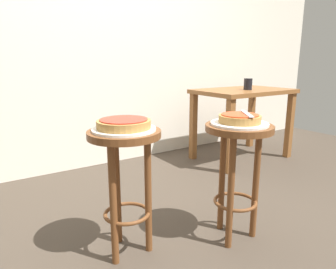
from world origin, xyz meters
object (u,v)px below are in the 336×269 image
(serving_plate_foreground, at_px, (239,124))
(pizza_middle, at_px, (124,124))
(pizza_server_knife, at_px, (247,114))
(dining_table, at_px, (243,102))
(stool_foreground, at_px, (238,157))
(pizza_foreground, at_px, (240,118))
(serving_plate_middle, at_px, (124,129))
(stool_middle, at_px, (125,165))
(cup_near_edge, at_px, (248,84))

(serving_plate_foreground, height_order, pizza_middle, pizza_middle)
(serving_plate_foreground, relative_size, pizza_middle, 1.16)
(serving_plate_foreground, distance_m, pizza_server_knife, 0.07)
(pizza_middle, xyz_separation_m, dining_table, (1.74, 0.82, -0.10))
(stool_foreground, distance_m, serving_plate_foreground, 0.18)
(serving_plate_foreground, height_order, dining_table, dining_table)
(pizza_foreground, xyz_separation_m, dining_table, (1.16, 1.04, -0.10))
(serving_plate_foreground, bearing_deg, serving_plate_middle, 159.23)
(serving_plate_middle, height_order, pizza_server_knife, pizza_server_knife)
(pizza_foreground, relative_size, stool_middle, 0.33)
(serving_plate_foreground, bearing_deg, stool_middle, 159.23)
(dining_table, relative_size, cup_near_edge, 8.72)
(pizza_middle, bearing_deg, pizza_foreground, -20.77)
(serving_plate_middle, distance_m, pizza_server_knife, 0.65)
(pizza_middle, bearing_deg, serving_plate_middle, -90.00)
(stool_foreground, height_order, stool_middle, same)
(serving_plate_foreground, relative_size, dining_table, 0.32)
(stool_foreground, xyz_separation_m, dining_table, (1.16, 1.04, 0.11))
(pizza_foreground, distance_m, cup_near_edge, 1.51)
(stool_foreground, bearing_deg, pizza_foreground, -53.13)
(serving_plate_middle, relative_size, cup_near_edge, 2.82)
(stool_foreground, height_order, pizza_server_knife, pizza_server_knife)
(pizza_middle, distance_m, pizza_server_knife, 0.65)
(cup_near_edge, height_order, pizza_server_knife, cup_near_edge)
(stool_middle, bearing_deg, serving_plate_middle, 153.43)
(pizza_foreground, height_order, pizza_middle, same)
(serving_plate_foreground, distance_m, pizza_middle, 0.62)
(stool_foreground, bearing_deg, pizza_middle, 159.23)
(pizza_middle, height_order, dining_table, pizza_middle)
(serving_plate_middle, bearing_deg, pizza_middle, 90.00)
(serving_plate_foreground, bearing_deg, dining_table, 41.93)
(stool_middle, relative_size, dining_table, 0.69)
(stool_foreground, xyz_separation_m, serving_plate_middle, (-0.58, 0.22, 0.18))
(pizza_foreground, height_order, serving_plate_middle, pizza_foreground)
(pizza_foreground, bearing_deg, pizza_middle, 159.23)
(dining_table, distance_m, pizza_server_knife, 1.56)
(stool_foreground, bearing_deg, dining_table, 41.93)
(pizza_middle, relative_size, pizza_server_knife, 1.20)
(stool_foreground, relative_size, cup_near_edge, 5.99)
(cup_near_edge, bearing_deg, pizza_server_knife, -138.15)
(stool_foreground, relative_size, pizza_middle, 2.52)
(dining_table, bearing_deg, pizza_foreground, -138.07)
(pizza_foreground, height_order, pizza_server_knife, pizza_server_knife)
(serving_plate_foreground, height_order, pizza_server_knife, pizza_server_knife)
(pizza_foreground, height_order, stool_middle, pizza_foreground)
(serving_plate_middle, bearing_deg, dining_table, 25.41)
(stool_middle, xyz_separation_m, dining_table, (1.74, 0.82, 0.11))
(serving_plate_middle, xyz_separation_m, pizza_server_knife, (0.61, -0.24, 0.06))
(stool_foreground, distance_m, stool_middle, 0.61)
(dining_table, bearing_deg, serving_plate_foreground, -138.07)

